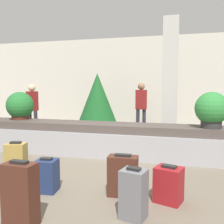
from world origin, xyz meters
TOP-DOWN VIEW (x-y plane):
  - ground_plane at (0.00, 0.00)m, footprint 18.00×18.00m
  - back_wall at (0.00, 5.39)m, footprint 18.00×0.06m
  - carousel at (0.00, 1.71)m, footprint 7.88×0.84m
  - pillar at (1.15, 3.17)m, footprint 0.38×0.38m
  - suitcase_0 at (1.27, -0.26)m, footprint 0.39×0.36m
  - suitcase_1 at (0.91, -0.77)m, footprint 0.32×0.29m
  - suitcase_2 at (-0.39, -0.37)m, footprint 0.31×0.28m
  - suitcase_3 at (-0.21, -1.23)m, footprint 0.35×0.22m
  - suitcase_4 at (0.67, -0.23)m, footprint 0.40×0.24m
  - suitcase_6 at (-0.93, -0.30)m, footprint 0.32×0.27m
  - potted_plant_0 at (1.98, 1.64)m, footprint 0.63×0.63m
  - potted_plant_1 at (-2.35, 1.85)m, footprint 0.65×0.65m
  - traveler_0 at (-2.93, 3.29)m, footprint 0.31×0.36m
  - traveler_2 at (0.24, 4.39)m, footprint 0.35×0.23m
  - decorated_tree at (-1.02, 3.81)m, footprint 1.34×1.34m

SIDE VIEW (x-z plane):
  - ground_plane at x=0.00m, z-range 0.00..0.00m
  - suitcase_0 at x=1.27m, z-range -0.01..0.47m
  - suitcase_2 at x=-0.39m, z-range -0.01..0.47m
  - suitcase_4 at x=0.67m, z-range -0.01..0.56m
  - suitcase_1 at x=0.91m, z-range -0.01..0.57m
  - suitcase_6 at x=-0.93m, z-range -0.01..0.65m
  - carousel at x=0.00m, z-range -0.01..0.67m
  - suitcase_3 at x=-0.21m, z-range -0.01..0.69m
  - traveler_0 at x=-2.93m, z-range 0.14..1.69m
  - traveler_2 at x=0.24m, z-range 0.15..1.75m
  - potted_plant_1 at x=-2.35m, z-range 0.67..1.33m
  - decorated_tree at x=-1.02m, z-range 0.09..1.97m
  - potted_plant_0 at x=1.98m, z-range 0.68..1.38m
  - back_wall at x=0.00m, z-range 0.00..3.20m
  - pillar at x=1.15m, z-range 0.00..3.20m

